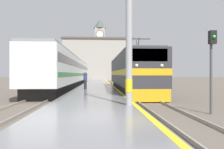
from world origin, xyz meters
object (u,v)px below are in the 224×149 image
(signal_post, at_px, (212,58))
(locomotive_train, at_px, (130,73))
(catenary_mast, at_px, (130,29))
(person_on_platform, at_px, (85,80))
(passenger_train, at_px, (71,72))
(clock_tower, at_px, (100,47))

(signal_post, bearing_deg, locomotive_train, 99.42)
(catenary_mast, relative_size, person_on_platform, 4.11)
(locomotive_train, bearing_deg, passenger_train, 125.99)
(locomotive_train, xyz_separation_m, clock_tower, (-2.96, 56.60, 9.55))
(locomotive_train, distance_m, clock_tower, 57.48)
(locomotive_train, bearing_deg, signal_post, -80.58)
(catenary_mast, distance_m, clock_tower, 68.84)
(locomotive_train, relative_size, person_on_platform, 9.59)
(catenary_mast, bearing_deg, clock_tower, 91.03)
(locomotive_train, xyz_separation_m, signal_post, (2.00, -12.03, 0.64))
(person_on_platform, distance_m, signal_post, 12.62)
(person_on_platform, height_order, clock_tower, clock_tower)
(clock_tower, relative_size, signal_post, 5.66)
(catenary_mast, relative_size, signal_post, 1.87)
(clock_tower, bearing_deg, passenger_train, -95.25)
(person_on_platform, relative_size, clock_tower, 0.08)
(locomotive_train, relative_size, clock_tower, 0.77)
(person_on_platform, bearing_deg, clock_tower, 88.55)
(catenary_mast, xyz_separation_m, clock_tower, (-1.23, 68.41, 7.58))
(person_on_platform, bearing_deg, passenger_train, 104.16)
(catenary_mast, bearing_deg, person_on_platform, 104.29)
(locomotive_train, bearing_deg, catenary_mast, -98.30)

